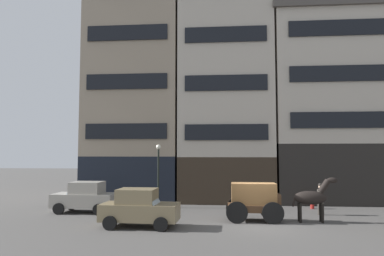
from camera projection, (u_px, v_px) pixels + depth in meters
The scene contains 11 objects.
ground_plane at pixel (258, 224), 17.60m from camera, with size 120.00×120.00×0.00m, color #4C4947.
building_far_left at pixel (137, 84), 28.25m from camera, with size 7.48×6.75×18.07m.
building_center_left at pixel (225, 86), 27.64m from camera, with size 7.34×6.75×17.58m.
building_center_right at pixel (338, 106), 26.82m from camera, with size 10.46×6.75×14.24m.
cargo_wagon at pixel (255, 199), 18.39m from camera, with size 2.92×1.53×1.98m.
draft_horse at pixel (312, 197), 18.15m from camera, with size 2.34×0.62×2.30m.
sedan_dark at pixel (139, 208), 16.93m from camera, with size 3.76×1.98×1.83m.
sedan_light at pixel (85, 197), 21.06m from camera, with size 3.74×1.94×1.83m.
pedestrian_officer at pixel (321, 198), 20.25m from camera, with size 0.49×0.49×1.79m.
streetlamp_curbside at pixel (158, 166), 23.15m from camera, with size 0.32×0.32×4.12m.
fire_hydrant_curbside at pixel (312, 202), 22.45m from camera, with size 0.24×0.24×0.83m.
Camera 1 is at (-1.83, -18.11, 3.57)m, focal length 32.86 mm.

